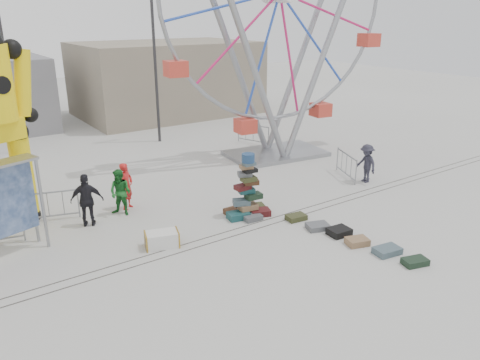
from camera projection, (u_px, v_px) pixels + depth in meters
ground at (251, 241)px, 14.96m from camera, size 90.00×90.00×0.00m
track_line_near at (240, 234)px, 15.43m from camera, size 40.00×0.04×0.01m
track_line_far at (234, 230)px, 15.74m from camera, size 40.00×0.04×0.01m
building_right at (166, 78)px, 33.36m from camera, size 12.00×8.00×5.00m
lamp_post_right at (157, 60)px, 25.18m from camera, size 1.41×0.25×8.00m
lamp_post_left at (9, 65)px, 22.98m from camera, size 1.41×0.25×8.00m
suitcase_tower at (247, 198)px, 16.67m from camera, size 1.74×1.46×2.31m
ferris_wheel at (279, 15)px, 21.71m from camera, size 11.82×3.51×13.80m
steamer_trunk at (162, 239)px, 14.54m from camera, size 1.17×0.88×0.48m
row_case_0 at (296, 217)px, 16.47m from camera, size 0.74×0.54×0.19m
row_case_1 at (318, 226)px, 15.76m from camera, size 0.87×0.75×0.18m
row_case_2 at (339, 232)px, 15.33m from camera, size 0.75×0.63×0.23m
row_case_3 at (357, 242)px, 14.69m from camera, size 0.80×0.68×0.22m
row_case_4 at (387, 251)px, 14.13m from camera, size 0.88×0.64×0.21m
row_case_5 at (415, 262)px, 13.52m from camera, size 0.82×0.63×0.19m
barricade_dummy_c at (48, 206)px, 16.24m from camera, size 1.94×0.67×1.10m
barricade_wheel_front at (346, 165)px, 20.60m from camera, size 0.88×1.88×1.10m
barricade_wheel_back at (253, 134)px, 25.94m from camera, size 0.79×1.91×1.10m
pedestrian_red at (126, 186)px, 17.19m from camera, size 0.77×0.72×1.76m
pedestrian_green at (120, 193)px, 16.66m from camera, size 1.02×1.04×1.69m
pedestrian_black at (87, 200)px, 15.76m from camera, size 1.18×0.86×1.85m
pedestrian_grey at (366, 163)px, 19.93m from camera, size 0.79×1.16×1.67m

